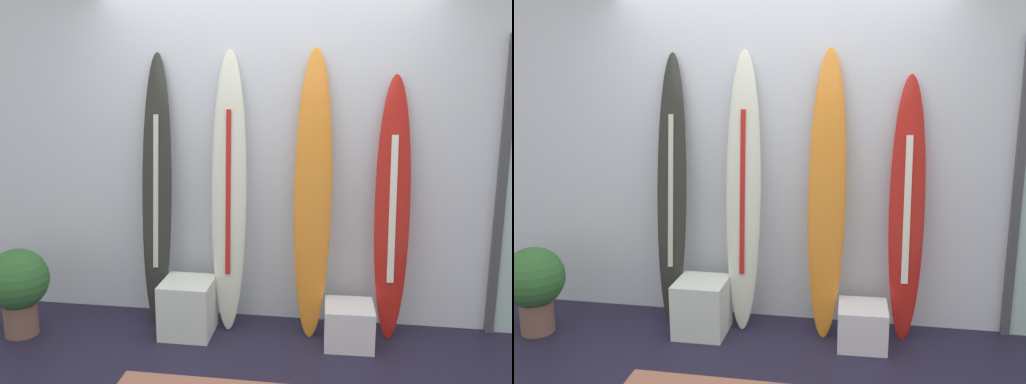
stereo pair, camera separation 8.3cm
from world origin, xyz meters
TOP-DOWN VIEW (x-y plane):
  - wall_back at (0.00, 1.30)m, footprint 7.20×0.20m
  - surfboard_charcoal at (-0.81, 1.02)m, footprint 0.24×0.34m
  - surfboard_ivory at (-0.25, 1.03)m, footprint 0.28×0.32m
  - surfboard_sunset at (0.37, 1.01)m, footprint 0.27×0.35m
  - surfboard_crimson at (0.94, 1.04)m, footprint 0.26×0.28m
  - display_block_left at (0.65, 0.82)m, footprint 0.35×0.35m
  - display_block_center at (-0.53, 0.82)m, footprint 0.37×0.37m
  - potted_plant at (-1.76, 0.61)m, footprint 0.45×0.45m

SIDE VIEW (x-z plane):
  - display_block_left at x=0.65m, z-range 0.00..0.30m
  - display_block_center at x=-0.53m, z-range 0.00..0.41m
  - potted_plant at x=-1.76m, z-range 0.06..0.72m
  - surfboard_crimson at x=0.94m, z-range 0.00..1.91m
  - surfboard_charcoal at x=-0.81m, z-range -0.02..2.06m
  - surfboard_sunset at x=0.37m, z-range -0.01..2.09m
  - surfboard_ivory at x=-0.25m, z-range 0.00..2.09m
  - wall_back at x=0.00m, z-range 0.00..2.80m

